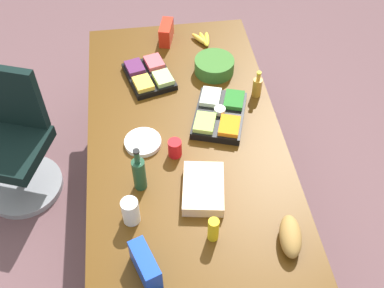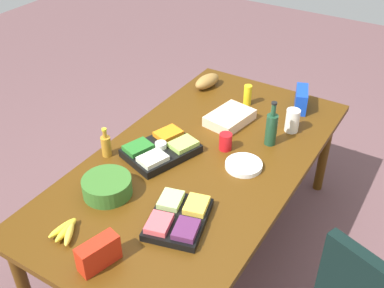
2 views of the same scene
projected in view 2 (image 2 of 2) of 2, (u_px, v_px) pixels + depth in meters
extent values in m
plane|color=brown|center=(198.00, 245.00, 3.22)|extent=(10.00, 10.00, 0.00)
cube|color=#4F2E0B|center=(199.00, 163.00, 2.80)|extent=(2.24, 1.18, 0.04)
cylinder|color=#4F2E0B|center=(211.00, 116.00, 3.95)|extent=(0.07, 0.07, 0.71)
cylinder|color=#4F2E0B|center=(23.00, 285.00, 2.51)|extent=(0.07, 0.07, 0.71)
cylinder|color=#4F2E0B|center=(324.00, 152.00, 3.52)|extent=(0.07, 0.07, 0.71)
cylinder|color=red|center=(226.00, 142.00, 2.85)|extent=(0.09, 0.09, 0.11)
cube|color=beige|center=(230.00, 118.00, 3.12)|extent=(0.35, 0.27, 0.07)
cylinder|color=#1C432A|center=(271.00, 130.00, 2.87)|extent=(0.08, 0.08, 0.21)
cylinder|color=#1C432A|center=(274.00, 110.00, 2.79)|extent=(0.03, 0.03, 0.08)
cylinder|color=black|center=(274.00, 103.00, 2.76)|extent=(0.04, 0.04, 0.01)
cube|color=black|center=(178.00, 219.00, 2.35)|extent=(0.42, 0.36, 0.04)
cube|color=#B2D67C|center=(171.00, 200.00, 2.42)|extent=(0.17, 0.15, 0.03)
cube|color=#DE535A|center=(159.00, 223.00, 2.28)|extent=(0.17, 0.15, 0.03)
cube|color=yellow|center=(196.00, 205.00, 2.38)|extent=(0.17, 0.15, 0.03)
cube|color=#582550|center=(186.00, 229.00, 2.24)|extent=(0.17, 0.15, 0.03)
cube|color=black|center=(161.00, 151.00, 2.83)|extent=(0.49, 0.42, 0.05)
cube|color=orange|center=(168.00, 134.00, 2.91)|extent=(0.19, 0.16, 0.03)
cube|color=#276F26|center=(138.00, 147.00, 2.79)|extent=(0.19, 0.16, 0.03)
cube|color=#A0C555|center=(183.00, 144.00, 2.82)|extent=(0.19, 0.16, 0.03)
cube|color=silver|center=(153.00, 159.00, 2.69)|extent=(0.19, 0.16, 0.03)
cylinder|color=white|center=(161.00, 145.00, 2.80)|extent=(0.09, 0.09, 0.04)
cylinder|color=white|center=(244.00, 165.00, 2.72)|extent=(0.25, 0.25, 0.03)
ellipsoid|color=olive|center=(207.00, 81.00, 3.52)|extent=(0.26, 0.15, 0.10)
ellipsoid|color=yellow|center=(63.00, 228.00, 2.29)|extent=(0.17, 0.06, 0.04)
ellipsoid|color=gold|center=(66.00, 230.00, 2.28)|extent=(0.17, 0.06, 0.04)
ellipsoid|color=yellow|center=(69.00, 233.00, 2.26)|extent=(0.16, 0.12, 0.04)
cylinder|color=yellow|center=(248.00, 95.00, 3.30)|extent=(0.06, 0.06, 0.15)
cylinder|color=white|center=(292.00, 121.00, 3.01)|extent=(0.10, 0.10, 0.16)
cube|color=#133EB9|center=(301.00, 99.00, 3.25)|extent=(0.23, 0.15, 0.15)
cylinder|color=#366A26|center=(107.00, 186.00, 2.51)|extent=(0.32, 0.32, 0.10)
cube|color=red|center=(98.00, 253.00, 2.10)|extent=(0.21, 0.13, 0.14)
cylinder|color=#BA8125|center=(106.00, 146.00, 2.80)|extent=(0.07, 0.07, 0.13)
cylinder|color=#BA8125|center=(105.00, 134.00, 2.74)|extent=(0.03, 0.03, 0.05)
cylinder|color=gold|center=(104.00, 130.00, 2.73)|extent=(0.03, 0.03, 0.01)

